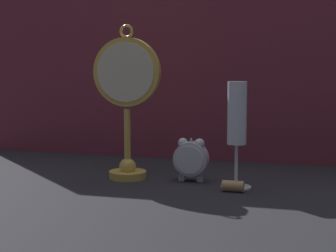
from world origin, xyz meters
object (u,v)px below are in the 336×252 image
at_px(champagne_flute, 237,122).
at_px(wine_cork, 233,186).
at_px(alarm_clock_twin_bell, 191,157).
at_px(pocket_watch_on_stand, 127,99).

distance_m(champagne_flute, wine_cork, 0.13).
distance_m(alarm_clock_twin_bell, wine_cork, 0.13).
bearing_deg(pocket_watch_on_stand, champagne_flute, -5.92).
height_order(pocket_watch_on_stand, champagne_flute, pocket_watch_on_stand).
distance_m(pocket_watch_on_stand, alarm_clock_twin_bell, 0.18).
xyz_separation_m(alarm_clock_twin_bell, wine_cork, (0.10, -0.07, -0.04)).
relative_size(pocket_watch_on_stand, champagne_flute, 1.55).
bearing_deg(wine_cork, pocket_watch_on_stand, 166.26).
bearing_deg(wine_cork, alarm_clock_twin_bell, 145.71).
distance_m(pocket_watch_on_stand, wine_cork, 0.29).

